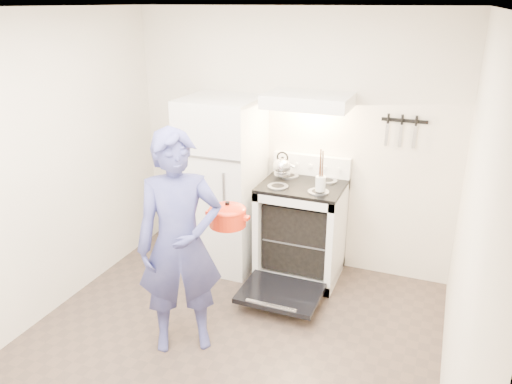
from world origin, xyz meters
TOP-DOWN VIEW (x-y plane):
  - floor at (0.00, 0.00)m, footprint 3.60×3.60m
  - back_wall at (0.00, 1.80)m, footprint 3.20×0.02m
  - refrigerator at (-0.58, 1.45)m, footprint 0.70×0.70m
  - stove_body at (0.23, 1.48)m, footprint 0.76×0.65m
  - cooktop at (0.23, 1.48)m, footprint 0.76×0.65m
  - backsplash at (0.23, 1.76)m, footprint 0.76×0.07m
  - oven_door at (0.23, 0.88)m, footprint 0.70×0.54m
  - oven_rack at (0.23, 1.48)m, footprint 0.60×0.52m
  - range_hood at (0.23, 1.55)m, footprint 0.76×0.50m
  - knife_strip at (1.05, 1.79)m, footprint 0.40×0.02m
  - pizza_stone at (0.29, 1.42)m, footprint 0.34×0.34m
  - tea_kettle at (-0.01, 1.57)m, footprint 0.21×0.17m
  - utensil_jar at (0.44, 1.29)m, footprint 0.10×0.10m
  - person at (-0.30, 0.12)m, footprint 0.76×0.68m
  - dutch_oven at (-0.08, 0.47)m, footprint 0.36×0.29m

SIDE VIEW (x-z plane):
  - floor at x=0.00m, z-range 0.00..0.00m
  - oven_door at x=0.23m, z-range 0.10..0.15m
  - oven_rack at x=0.23m, z-range 0.43..0.45m
  - pizza_stone at x=0.29m, z-range 0.45..0.46m
  - stove_body at x=0.23m, z-range 0.00..0.92m
  - refrigerator at x=-0.58m, z-range 0.00..1.70m
  - person at x=-0.30m, z-range 0.00..1.73m
  - cooktop at x=0.23m, z-range 0.92..0.95m
  - dutch_oven at x=-0.08m, z-range 0.86..1.09m
  - utensil_jar at x=0.44m, z-range 0.98..1.11m
  - backsplash at x=0.23m, z-range 0.95..1.15m
  - tea_kettle at x=-0.01m, z-range 0.95..1.21m
  - back_wall at x=0.00m, z-range 0.00..2.50m
  - knife_strip at x=1.05m, z-range 1.54..1.56m
  - range_hood at x=0.23m, z-range 1.65..1.77m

